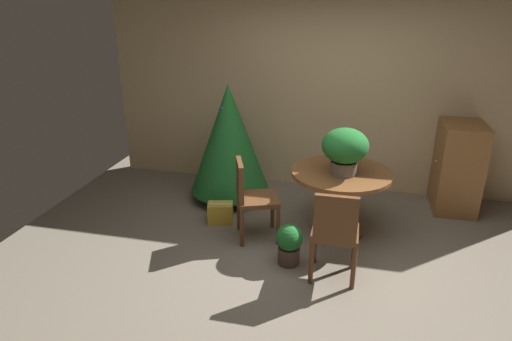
{
  "coord_description": "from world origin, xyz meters",
  "views": [
    {
      "loc": [
        0.28,
        -3.55,
        2.46
      ],
      "look_at": [
        -0.64,
        0.45,
        0.83
      ],
      "focal_mm": 31.02,
      "sensor_mm": 36.0,
      "label": 1
    }
  ],
  "objects_px": {
    "round_dining_table": "(340,192)",
    "wooden_cabinet": "(458,167)",
    "holiday_tree": "(229,139)",
    "wooden_chair_left": "(251,195)",
    "flower_vase": "(345,148)",
    "gift_box_gold": "(220,213)",
    "potted_plant": "(289,243)",
    "wooden_chair_near": "(335,231)"
  },
  "relations": [
    {
      "from": "wooden_chair_left",
      "to": "gift_box_gold",
      "type": "relative_size",
      "value": 2.77
    },
    {
      "from": "wooden_chair_left",
      "to": "wooden_cabinet",
      "type": "relative_size",
      "value": 0.82
    },
    {
      "from": "wooden_chair_near",
      "to": "gift_box_gold",
      "type": "xyz_separation_m",
      "value": [
        -1.34,
        0.84,
        -0.39
      ]
    },
    {
      "from": "round_dining_table",
      "to": "holiday_tree",
      "type": "height_order",
      "value": "holiday_tree"
    },
    {
      "from": "flower_vase",
      "to": "holiday_tree",
      "type": "height_order",
      "value": "holiday_tree"
    },
    {
      "from": "flower_vase",
      "to": "wooden_cabinet",
      "type": "xyz_separation_m",
      "value": [
        1.32,
        0.98,
        -0.46
      ]
    },
    {
      "from": "round_dining_table",
      "to": "wooden_cabinet",
      "type": "height_order",
      "value": "wooden_cabinet"
    },
    {
      "from": "round_dining_table",
      "to": "wooden_chair_left",
      "type": "bearing_deg",
      "value": -160.0
    },
    {
      "from": "gift_box_gold",
      "to": "wooden_chair_left",
      "type": "bearing_deg",
      "value": -30.29
    },
    {
      "from": "flower_vase",
      "to": "wooden_chair_near",
      "type": "distance_m",
      "value": 0.99
    },
    {
      "from": "wooden_chair_left",
      "to": "holiday_tree",
      "type": "distance_m",
      "value": 1.08
    },
    {
      "from": "potted_plant",
      "to": "wooden_cabinet",
      "type": "bearing_deg",
      "value": 43.09
    },
    {
      "from": "holiday_tree",
      "to": "wooden_cabinet",
      "type": "xyz_separation_m",
      "value": [
        2.75,
        0.34,
        -0.27
      ]
    },
    {
      "from": "flower_vase",
      "to": "potted_plant",
      "type": "xyz_separation_m",
      "value": [
        -0.45,
        -0.68,
        -0.78
      ]
    },
    {
      "from": "wooden_chair_near",
      "to": "gift_box_gold",
      "type": "bearing_deg",
      "value": 147.98
    },
    {
      "from": "flower_vase",
      "to": "round_dining_table",
      "type": "bearing_deg",
      "value": 103.27
    },
    {
      "from": "wooden_chair_near",
      "to": "gift_box_gold",
      "type": "height_order",
      "value": "wooden_chair_near"
    },
    {
      "from": "gift_box_gold",
      "to": "wooden_cabinet",
      "type": "bearing_deg",
      "value": 20.38
    },
    {
      "from": "holiday_tree",
      "to": "gift_box_gold",
      "type": "distance_m",
      "value": 0.96
    },
    {
      "from": "round_dining_table",
      "to": "gift_box_gold",
      "type": "distance_m",
      "value": 1.39
    },
    {
      "from": "round_dining_table",
      "to": "gift_box_gold",
      "type": "bearing_deg",
      "value": -176.5
    },
    {
      "from": "wooden_chair_left",
      "to": "flower_vase",
      "type": "bearing_deg",
      "value": 16.18
    },
    {
      "from": "wooden_chair_left",
      "to": "holiday_tree",
      "type": "bearing_deg",
      "value": 118.71
    },
    {
      "from": "round_dining_table",
      "to": "wooden_cabinet",
      "type": "relative_size",
      "value": 0.98
    },
    {
      "from": "flower_vase",
      "to": "wooden_chair_near",
      "type": "relative_size",
      "value": 0.55
    },
    {
      "from": "round_dining_table",
      "to": "wooden_chair_near",
      "type": "bearing_deg",
      "value": -90.0
    },
    {
      "from": "gift_box_gold",
      "to": "wooden_chair_near",
      "type": "bearing_deg",
      "value": -32.02
    },
    {
      "from": "wooden_chair_left",
      "to": "potted_plant",
      "type": "distance_m",
      "value": 0.69
    },
    {
      "from": "gift_box_gold",
      "to": "wooden_cabinet",
      "type": "relative_size",
      "value": 0.3
    },
    {
      "from": "round_dining_table",
      "to": "holiday_tree",
      "type": "distance_m",
      "value": 1.55
    },
    {
      "from": "wooden_chair_near",
      "to": "potted_plant",
      "type": "relative_size",
      "value": 2.15
    },
    {
      "from": "wooden_cabinet",
      "to": "wooden_chair_left",
      "type": "bearing_deg",
      "value": -151.06
    },
    {
      "from": "gift_box_gold",
      "to": "holiday_tree",
      "type": "bearing_deg",
      "value": 96.07
    },
    {
      "from": "wooden_chair_left",
      "to": "holiday_tree",
      "type": "xyz_separation_m",
      "value": [
        -0.5,
        0.91,
        0.31
      ]
    },
    {
      "from": "holiday_tree",
      "to": "wooden_chair_left",
      "type": "bearing_deg",
      "value": -61.29
    },
    {
      "from": "potted_plant",
      "to": "flower_vase",
      "type": "bearing_deg",
      "value": 56.76
    },
    {
      "from": "gift_box_gold",
      "to": "potted_plant",
      "type": "height_order",
      "value": "potted_plant"
    },
    {
      "from": "gift_box_gold",
      "to": "potted_plant",
      "type": "distance_m",
      "value": 1.13
    },
    {
      "from": "wooden_chair_left",
      "to": "potted_plant",
      "type": "bearing_deg",
      "value": -40.76
    },
    {
      "from": "round_dining_table",
      "to": "wooden_cabinet",
      "type": "xyz_separation_m",
      "value": [
        1.34,
        0.91,
        0.06
      ]
    },
    {
      "from": "wooden_cabinet",
      "to": "holiday_tree",
      "type": "bearing_deg",
      "value": -173.02
    },
    {
      "from": "gift_box_gold",
      "to": "round_dining_table",
      "type": "bearing_deg",
      "value": 3.5
    }
  ]
}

